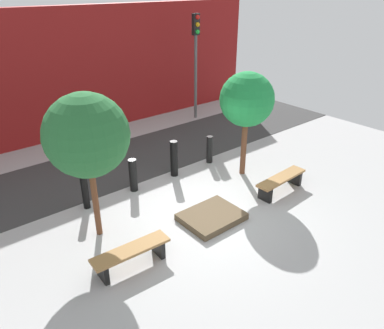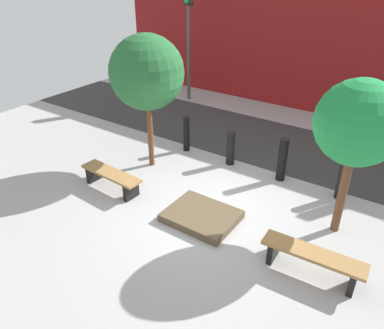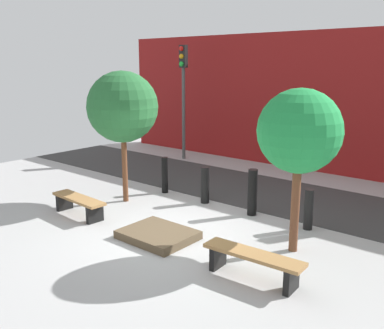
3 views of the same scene
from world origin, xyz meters
TOP-DOWN VIEW (x-y plane):
  - ground_plane at (0.00, 0.00)m, footprint 18.00×18.00m
  - road_strip at (0.00, 3.86)m, footprint 18.00×3.04m
  - building_facade at (0.00, 7.19)m, footprint 16.20×0.50m
  - bench_left at (-2.33, -0.50)m, footprint 1.62×0.48m
  - bench_right at (2.33, -0.50)m, footprint 1.72×0.48m
  - planter_bed at (0.00, -0.30)m, footprint 1.40×1.12m
  - tree_behind_left_bench at (-2.33, 0.91)m, footprint 1.74×1.74m
  - tree_behind_right_bench at (2.33, 0.91)m, footprint 1.50×1.50m
  - bollard_far_left at (-2.07, 2.09)m, footprint 0.17×0.17m
  - bollard_left at (-0.69, 2.09)m, footprint 0.22×0.22m
  - bollard_center at (0.69, 2.09)m, footprint 0.22×0.22m
  - bollard_right at (2.07, 2.09)m, footprint 0.19×0.19m
  - traffic_light_west at (-4.50, 5.67)m, footprint 0.28×0.27m

SIDE VIEW (x-z plane):
  - ground_plane at x=0.00m, z-range 0.00..0.00m
  - road_strip at x=0.00m, z-range 0.00..0.01m
  - planter_bed at x=0.00m, z-range 0.00..0.16m
  - bench_left at x=-2.33m, z-range 0.09..0.53m
  - bench_right at x=2.33m, z-range 0.10..0.55m
  - bollard_right at x=2.07m, z-range 0.00..0.87m
  - bollard_left at x=-0.69m, z-range 0.00..0.92m
  - bollard_far_left at x=-2.07m, z-range 0.00..0.98m
  - bollard_center at x=0.69m, z-range 0.00..1.08m
  - building_facade at x=0.00m, z-range 0.00..4.44m
  - tree_behind_right_bench at x=2.33m, z-range 0.74..3.74m
  - tree_behind_left_bench at x=-2.33m, z-range 0.75..4.02m
  - traffic_light_west at x=-4.50m, z-range 0.75..4.82m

